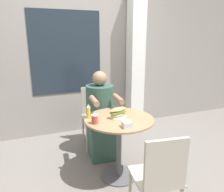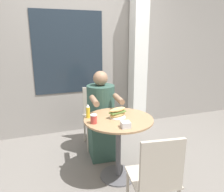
{
  "view_description": "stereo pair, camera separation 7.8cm",
  "coord_description": "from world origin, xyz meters",
  "px_view_note": "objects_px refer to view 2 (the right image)",
  "views": [
    {
      "loc": [
        -0.89,
        -2.08,
        1.59
      ],
      "look_at": [
        0.0,
        0.22,
        0.93
      ],
      "focal_mm": 35.0,
      "sensor_mm": 36.0,
      "label": 1
    },
    {
      "loc": [
        -0.82,
        -2.1,
        1.59
      ],
      "look_at": [
        0.0,
        0.22,
        0.93
      ],
      "focal_mm": 35.0,
      "sensor_mm": 36.0,
      "label": 2
    }
  ],
  "objects_px": {
    "cafe_table": "(118,134)",
    "drink_cup": "(94,119)",
    "empty_chair_across": "(157,175)",
    "condiment_bottle": "(88,111)",
    "diner_chair": "(96,110)",
    "sandwich_on_plate": "(118,113)",
    "seated_diner": "(102,120)"
  },
  "relations": [
    {
      "from": "cafe_table",
      "to": "drink_cup",
      "type": "relative_size",
      "value": 7.95
    },
    {
      "from": "empty_chair_across",
      "to": "condiment_bottle",
      "type": "height_order",
      "value": "condiment_bottle"
    },
    {
      "from": "cafe_table",
      "to": "drink_cup",
      "type": "xyz_separation_m",
      "value": [
        -0.29,
        -0.05,
        0.24
      ]
    },
    {
      "from": "diner_chair",
      "to": "condiment_bottle",
      "type": "relative_size",
      "value": 5.49
    },
    {
      "from": "cafe_table",
      "to": "condiment_bottle",
      "type": "distance_m",
      "value": 0.43
    },
    {
      "from": "diner_chair",
      "to": "sandwich_on_plate",
      "type": "height_order",
      "value": "diner_chair"
    },
    {
      "from": "drink_cup",
      "to": "condiment_bottle",
      "type": "xyz_separation_m",
      "value": [
        -0.02,
        0.18,
        0.03
      ]
    },
    {
      "from": "empty_chair_across",
      "to": "diner_chair",
      "type": "bearing_deg",
      "value": 99.2
    },
    {
      "from": "seated_diner",
      "to": "sandwich_on_plate",
      "type": "relative_size",
      "value": 5.28
    },
    {
      "from": "seated_diner",
      "to": "condiment_bottle",
      "type": "distance_m",
      "value": 0.61
    },
    {
      "from": "seated_diner",
      "to": "sandwich_on_plate",
      "type": "bearing_deg",
      "value": 97.29
    },
    {
      "from": "sandwich_on_plate",
      "to": "drink_cup",
      "type": "height_order",
      "value": "sandwich_on_plate"
    },
    {
      "from": "seated_diner",
      "to": "condiment_bottle",
      "type": "relative_size",
      "value": 7.36
    },
    {
      "from": "sandwich_on_plate",
      "to": "condiment_bottle",
      "type": "distance_m",
      "value": 0.33
    },
    {
      "from": "empty_chair_across",
      "to": "condiment_bottle",
      "type": "distance_m",
      "value": 1.02
    },
    {
      "from": "empty_chair_across",
      "to": "drink_cup",
      "type": "xyz_separation_m",
      "value": [
        -0.32,
        0.74,
        0.26
      ]
    },
    {
      "from": "diner_chair",
      "to": "drink_cup",
      "type": "height_order",
      "value": "diner_chair"
    },
    {
      "from": "drink_cup",
      "to": "seated_diner",
      "type": "bearing_deg",
      "value": 66.65
    },
    {
      "from": "seated_diner",
      "to": "empty_chair_across",
      "type": "height_order",
      "value": "seated_diner"
    },
    {
      "from": "cafe_table",
      "to": "seated_diner",
      "type": "bearing_deg",
      "value": 92.2
    },
    {
      "from": "sandwich_on_plate",
      "to": "condiment_bottle",
      "type": "xyz_separation_m",
      "value": [
        -0.32,
        0.1,
        0.02
      ]
    },
    {
      "from": "cafe_table",
      "to": "drink_cup",
      "type": "height_order",
      "value": "drink_cup"
    },
    {
      "from": "seated_diner",
      "to": "drink_cup",
      "type": "xyz_separation_m",
      "value": [
        -0.27,
        -0.63,
        0.28
      ]
    },
    {
      "from": "cafe_table",
      "to": "empty_chair_across",
      "type": "height_order",
      "value": "empty_chair_across"
    },
    {
      "from": "cafe_table",
      "to": "empty_chair_across",
      "type": "xyz_separation_m",
      "value": [
        0.03,
        -0.79,
        -0.02
      ]
    },
    {
      "from": "diner_chair",
      "to": "sandwich_on_plate",
      "type": "relative_size",
      "value": 3.93
    },
    {
      "from": "cafe_table",
      "to": "sandwich_on_plate",
      "type": "bearing_deg",
      "value": 81.61
    },
    {
      "from": "sandwich_on_plate",
      "to": "seated_diner",
      "type": "bearing_deg",
      "value": 92.81
    },
    {
      "from": "empty_chair_across",
      "to": "drink_cup",
      "type": "bearing_deg",
      "value": 121.43
    },
    {
      "from": "sandwich_on_plate",
      "to": "condiment_bottle",
      "type": "relative_size",
      "value": 1.39
    },
    {
      "from": "condiment_bottle",
      "to": "drink_cup",
      "type": "bearing_deg",
      "value": -84.77
    },
    {
      "from": "drink_cup",
      "to": "sandwich_on_plate",
      "type": "bearing_deg",
      "value": 14.95
    }
  ]
}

